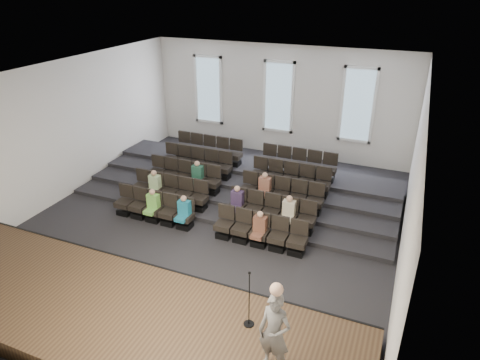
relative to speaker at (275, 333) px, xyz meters
name	(u,v)px	position (x,y,z in m)	size (l,w,h in m)	color
ground	(212,223)	(-3.93, 5.25, -1.41)	(14.00, 14.00, 0.00)	black
ceiling	(207,75)	(-3.93, 5.25, 3.60)	(12.00, 14.00, 0.02)	white
wall_back	(279,101)	(-3.93, 12.27, 1.09)	(12.00, 0.04, 5.00)	silver
wall_front	(36,293)	(-3.93, -1.77, 1.09)	(12.00, 0.04, 5.00)	silver
wall_left	(62,131)	(-9.95, 5.25, 1.09)	(0.04, 14.00, 5.00)	silver
wall_right	(413,188)	(2.09, 5.25, 1.09)	(0.04, 14.00, 5.00)	silver
stage	(118,317)	(-3.93, 0.15, -1.16)	(11.80, 3.60, 0.50)	#44311D
stage_lip	(159,274)	(-3.93, 1.92, -1.16)	(11.80, 0.06, 0.52)	black
risers	(247,181)	(-3.93, 8.42, -1.21)	(11.80, 4.80, 0.60)	black
seating_rows	(230,187)	(-3.93, 6.79, -0.72)	(6.80, 4.70, 1.67)	black
windows	(278,97)	(-3.93, 12.20, 1.29)	(8.44, 0.10, 3.24)	white
audience	(216,198)	(-3.93, 5.57, -0.59)	(5.45, 2.64, 1.10)	#75C34E
speaker	(275,333)	(0.00, 0.00, 0.00)	(0.66, 0.43, 1.81)	#5F5D5A
mic_stand	(249,309)	(-0.88, 0.90, -0.47)	(0.25, 0.25, 1.47)	black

